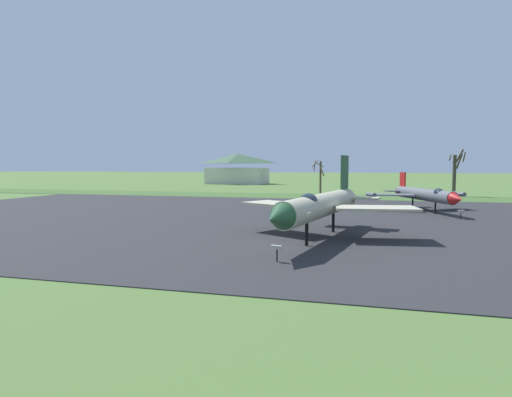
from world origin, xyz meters
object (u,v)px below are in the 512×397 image
jet_fighter_front_left (320,205)px  visitor_building (237,169)px  info_placard_front_left (277,251)px  jet_fighter_front_right (425,194)px  info_placard_front_right (461,213)px

jet_fighter_front_left → visitor_building: visitor_building is taller
info_placard_front_left → jet_fighter_front_right: size_ratio=0.07×
jet_fighter_front_left → info_placard_front_right: 18.94m
info_placard_front_right → visitor_building: visitor_building is taller
visitor_building → info_placard_front_right: bearing=-58.3°
jet_fighter_front_right → info_placard_front_right: bearing=-69.9°
info_placard_front_left → visitor_building: size_ratio=0.05×
jet_fighter_front_left → info_placard_front_left: size_ratio=17.80×
jet_fighter_front_right → visitor_building: (-43.03, 66.86, 2.30)m
jet_fighter_front_right → info_placard_front_left: bearing=-110.7°
jet_fighter_front_left → visitor_building: size_ratio=0.96×
info_placard_front_left → info_placard_front_right: 26.17m
info_placard_front_left → visitor_building: visitor_building is taller
info_placard_front_left → info_placard_front_right: info_placard_front_right is taller
jet_fighter_front_left → visitor_building: 94.35m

